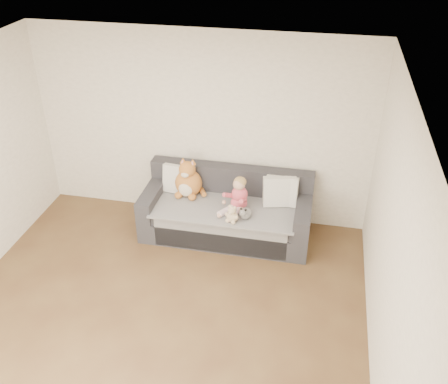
% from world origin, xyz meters
% --- Properties ---
extents(room_shell, '(5.00, 5.00, 5.00)m').
position_xyz_m(room_shell, '(0.00, 0.42, 1.30)').
color(room_shell, brown).
rests_on(room_shell, ground).
extents(sofa, '(2.20, 0.94, 0.85)m').
position_xyz_m(sofa, '(0.44, 2.06, 0.31)').
color(sofa, '#2C2C31').
rests_on(sofa, ground).
extents(cushion_left, '(0.44, 0.24, 0.40)m').
position_xyz_m(cushion_left, '(-0.25, 2.21, 0.67)').
color(cushion_left, beige).
rests_on(cushion_left, sofa).
extents(cushion_right_back, '(0.46, 0.28, 0.40)m').
position_xyz_m(cushion_right_back, '(1.11, 2.16, 0.67)').
color(cushion_right_back, beige).
rests_on(cushion_right_back, sofa).
extents(cushion_right_front, '(0.43, 0.21, 0.39)m').
position_xyz_m(cushion_right_front, '(1.13, 2.19, 0.66)').
color(cushion_right_front, beige).
rests_on(cushion_right_front, sofa).
extents(toddler, '(0.35, 0.46, 0.46)m').
position_xyz_m(toddler, '(0.60, 1.93, 0.66)').
color(toddler, '#CD485F').
rests_on(toddler, sofa).
extents(plush_cat, '(0.44, 0.37, 0.56)m').
position_xyz_m(plush_cat, '(-0.11, 2.16, 0.68)').
color(plush_cat, '#A34A24').
rests_on(plush_cat, sofa).
extents(teddy_bear, '(0.18, 0.15, 0.24)m').
position_xyz_m(teddy_bear, '(0.58, 1.65, 0.57)').
color(teddy_bear, beige).
rests_on(teddy_bear, sofa).
extents(plush_cow, '(0.15, 0.22, 0.18)m').
position_xyz_m(plush_cow, '(0.73, 1.75, 0.55)').
color(plush_cow, white).
rests_on(plush_cow, sofa).
extents(sippy_cup, '(0.10, 0.07, 0.11)m').
position_xyz_m(sippy_cup, '(0.57, 1.79, 0.53)').
color(sippy_cup, '#413289').
rests_on(sippy_cup, sofa).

